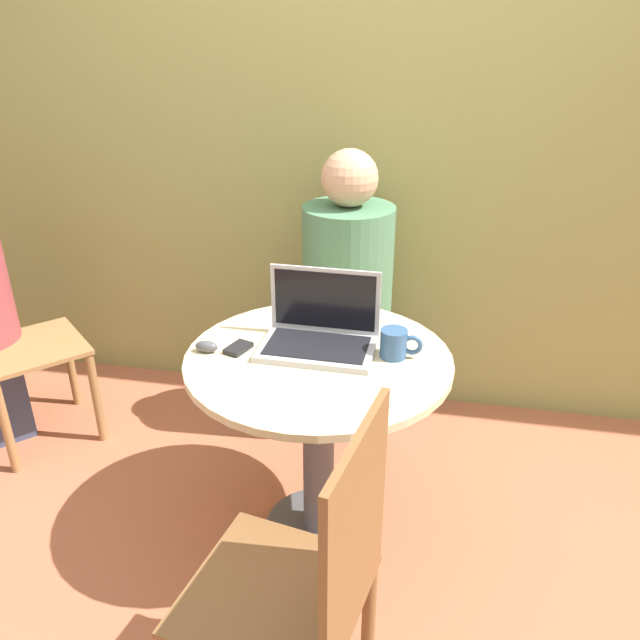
{
  "coord_description": "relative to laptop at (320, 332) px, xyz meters",
  "views": [
    {
      "loc": [
        0.34,
        -1.67,
        1.64
      ],
      "look_at": [
        -0.0,
        0.05,
        0.81
      ],
      "focal_mm": 35.0,
      "sensor_mm": 36.0,
      "label": 1
    }
  ],
  "objects": [
    {
      "name": "coffee_cup",
      "position": [
        0.24,
        -0.02,
        -0.0
      ],
      "size": [
        0.13,
        0.08,
        0.09
      ],
      "color": "#335684",
      "rests_on": "round_table"
    },
    {
      "name": "back_wall",
      "position": [
        0.01,
        0.91,
        0.54
      ],
      "size": [
        7.0,
        0.05,
        2.6
      ],
      "color": "#939956",
      "rests_on": "ground_plane"
    },
    {
      "name": "chair_empty",
      "position": [
        0.11,
        -0.76,
        -0.28
      ],
      "size": [
        0.47,
        0.47,
        0.94
      ],
      "color": "brown",
      "rests_on": "ground_plane"
    },
    {
      "name": "computer_mouse",
      "position": [
        -0.34,
        -0.11,
        -0.03
      ],
      "size": [
        0.07,
        0.04,
        0.04
      ],
      "color": "#4C4C51",
      "rests_on": "round_table"
    },
    {
      "name": "person_seated",
      "position": [
        -0.01,
        0.67,
        -0.25
      ],
      "size": [
        0.39,
        0.58,
        1.22
      ],
      "color": "#3D4766",
      "rests_on": "ground_plane"
    },
    {
      "name": "cell_phone",
      "position": [
        -0.25,
        -0.08,
        -0.04
      ],
      "size": [
        0.08,
        0.1,
        0.02
      ],
      "color": "black",
      "rests_on": "round_table"
    },
    {
      "name": "chair_background",
      "position": [
        -1.32,
        0.21,
        -0.29
      ],
      "size": [
        0.56,
        0.56,
        0.91
      ],
      "color": "#9E7042",
      "rests_on": "ground_plane"
    },
    {
      "name": "laptop",
      "position": [
        0.0,
        0.0,
        0.0
      ],
      "size": [
        0.37,
        0.25,
        0.24
      ],
      "color": "#B7B7BC",
      "rests_on": "round_table"
    },
    {
      "name": "round_table",
      "position": [
        0.01,
        -0.06,
        -0.22
      ],
      "size": [
        0.84,
        0.84,
        0.71
      ],
      "color": "#4C4C51",
      "rests_on": "ground_plane"
    },
    {
      "name": "ground_plane",
      "position": [
        0.01,
        -0.06,
        -0.76
      ],
      "size": [
        12.0,
        12.0,
        0.0
      ],
      "primitive_type": "plane",
      "color": "#B26042"
    }
  ]
}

